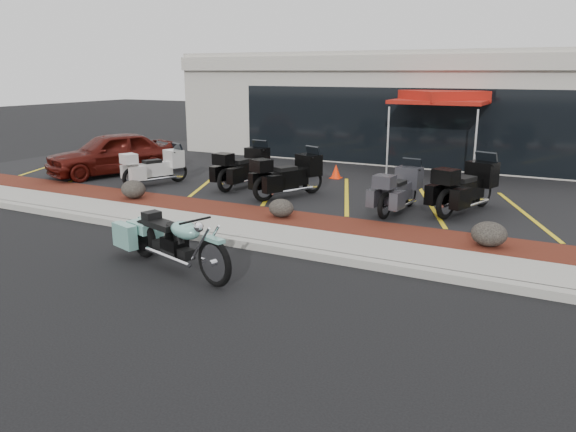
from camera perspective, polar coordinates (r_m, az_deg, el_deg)
The scene contains 18 objects.
ground at distance 10.16m, azimuth -5.96°, elevation -4.69°, with size 90.00×90.00×0.00m, color black.
curb at distance 10.85m, azimuth -3.34°, elevation -2.95°, with size 24.00×0.25×0.15m, color gray.
sidewalk at distance 11.43m, azimuth -1.54°, elevation -2.02°, with size 24.00×1.20×0.15m, color gray.
mulch_bed at distance 12.45m, azimuth 1.15°, elevation -0.61°, with size 24.00×1.20×0.16m, color #3C0E0D.
upper_lot at distance 17.33m, azimuth 9.18°, elevation 3.51°, with size 26.00×9.60×0.15m, color black.
dealership_building at distance 23.10m, azimuth 14.48°, elevation 10.78°, with size 18.00×8.16×4.00m.
boulder_left at distance 14.91m, azimuth -15.44°, elevation 2.64°, with size 0.66×0.55×0.47m, color black.
boulder_mid at distance 12.51m, azimuth -0.70°, elevation 0.82°, with size 0.58×0.48×0.41m, color black.
boulder_right at distance 11.07m, azimuth 19.75°, elevation -1.73°, with size 0.66×0.55×0.47m, color black.
hero_cruiser at distance 8.89m, azimuth -7.49°, elevation -4.01°, with size 2.97×0.75×1.05m, color #71B0A3, non-canonical shape.
touring_white at distance 16.84m, azimuth -11.15°, elevation 5.35°, with size 1.98×0.76×1.15m, color silver, non-canonical shape.
touring_black_front at distance 16.38m, azimuth -2.87°, elevation 5.55°, with size 2.17×0.83×1.26m, color black, non-canonical shape.
touring_black_mid at distance 14.94m, azimuth 2.49°, elevation 4.71°, with size 2.19×0.84×1.27m, color black, non-canonical shape.
touring_grey at distance 13.80m, azimuth 12.35°, elevation 3.36°, with size 2.02×0.77×1.18m, color #323237, non-canonical shape.
touring_black_rear at distance 14.18m, azimuth 19.30°, elevation 3.51°, with size 2.30×0.88×1.34m, color black, non-canonical shape.
parked_car at distance 18.60m, azimuth -17.54°, elevation 6.08°, with size 1.58×3.92×1.34m, color #420D09.
traffic_cone at distance 17.23m, azimuth 4.90°, elevation 4.54°, with size 0.31×0.31×0.42m, color #FE2F08.
popup_canopy at distance 18.47m, azimuth 15.46°, elevation 11.44°, with size 3.49×3.49×2.59m.
Camera 1 is at (5.36, -7.96, 3.32)m, focal length 35.00 mm.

